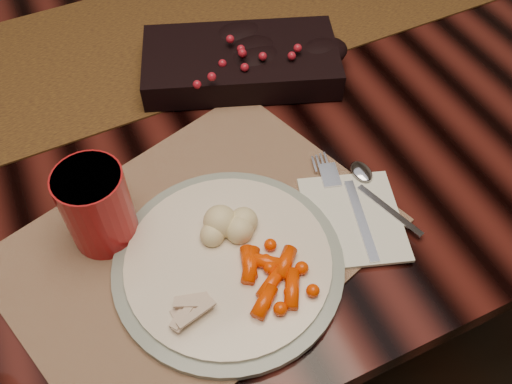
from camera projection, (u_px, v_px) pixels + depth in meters
name	position (u px, v px, depth m)	size (l,w,h in m)	color
floor	(210.00, 309.00, 1.49)	(5.00, 5.00, 0.00)	black
dining_table	(198.00, 235.00, 1.19)	(1.80, 1.00, 0.75)	black
table_runner	(117.00, 52.00, 0.98)	(1.79, 0.37, 0.00)	black
centerpiece	(241.00, 58.00, 0.92)	(0.33, 0.17, 0.07)	black
placemat_main	(196.00, 241.00, 0.74)	(0.49, 0.36, 0.00)	brown
dinner_plate	(228.00, 263.00, 0.70)	(0.30, 0.30, 0.02)	beige
baby_carrots	(273.00, 278.00, 0.67)	(0.10, 0.08, 0.02)	#E53700
mashed_potatoes	(229.00, 223.00, 0.71)	(0.08, 0.07, 0.05)	tan
turkey_shreds	(190.00, 309.00, 0.65)	(0.06, 0.05, 0.01)	#C7AA93
napkin	(353.00, 218.00, 0.75)	(0.13, 0.15, 0.01)	silver
fork	(353.00, 208.00, 0.76)	(0.03, 0.17, 0.00)	#B5B6C3
spoon	(380.00, 198.00, 0.77)	(0.03, 0.14, 0.00)	silver
red_cup	(97.00, 207.00, 0.69)	(0.09, 0.09, 0.12)	#9F1416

